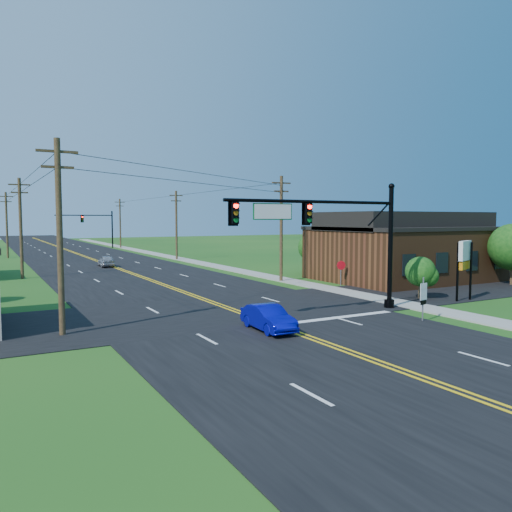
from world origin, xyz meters
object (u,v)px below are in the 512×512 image
blue_car (268,319)px  stop_sign (341,268)px  signal_mast_far (88,223)px  route_sign (423,296)px  signal_mast_main (331,230)px

blue_car → stop_sign: bearing=42.3°
signal_mast_far → route_sign: bearing=-87.7°
stop_sign → signal_mast_far: bearing=115.3°
route_sign → blue_car: bearing=156.0°
signal_mast_main → blue_car: bearing=-160.2°
signal_mast_main → signal_mast_far: size_ratio=1.03×
blue_car → signal_mast_main: bearing=22.4°
signal_mast_far → blue_car: signal_mast_far is taller
blue_car → stop_sign: 16.94m
blue_car → signal_mast_far: bearing=88.5°
signal_mast_far → route_sign: size_ratio=4.69×
signal_mast_main → route_sign: size_ratio=4.83×
signal_mast_main → route_sign: signal_mast_main is taller
signal_mast_main → blue_car: size_ratio=3.05×
signal_mast_main → signal_mast_far: bearing=89.9°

